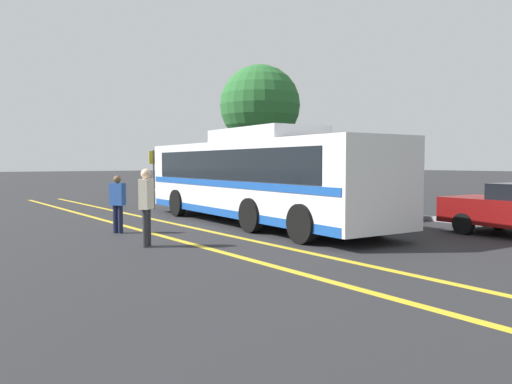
% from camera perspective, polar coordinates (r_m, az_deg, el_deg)
% --- Properties ---
extents(ground_plane, '(220.00, 220.00, 0.00)m').
position_cam_1_polar(ground_plane, '(16.25, 0.46, -3.74)').
color(ground_plane, '#262628').
extents(lane_strip_0, '(31.36, 0.20, 0.01)m').
position_cam_1_polar(lane_strip_0, '(15.31, -6.68, -4.19)').
color(lane_strip_0, gold).
rests_on(lane_strip_0, ground_plane).
extents(lane_strip_1, '(31.36, 0.20, 0.01)m').
position_cam_1_polar(lane_strip_1, '(14.63, -11.92, -4.59)').
color(lane_strip_1, gold).
rests_on(lane_strip_1, ground_plane).
extents(curb_strip, '(39.36, 0.36, 0.15)m').
position_cam_1_polar(curb_strip, '(20.20, 12.70, -2.22)').
color(curb_strip, '#99999E').
rests_on(curb_strip, ground_plane).
extents(transit_bus, '(11.80, 3.34, 3.10)m').
position_cam_1_polar(transit_bus, '(16.36, 0.04, 1.75)').
color(transit_bus, silver).
rests_on(transit_bus, ground_plane).
extents(parked_car_0, '(4.51, 2.22, 1.48)m').
position_cam_1_polar(parked_car_0, '(27.30, -5.79, 0.69)').
color(parked_car_0, '#9E9EA3').
rests_on(parked_car_0, ground_plane).
extents(parked_car_1, '(4.04, 2.03, 1.56)m').
position_cam_1_polar(parked_car_1, '(23.29, 1.10, 0.30)').
color(parked_car_1, olive).
rests_on(parked_car_1, ground_plane).
extents(parked_car_2, '(4.40, 2.00, 1.30)m').
position_cam_1_polar(parked_car_2, '(18.93, 10.82, -0.75)').
color(parked_car_2, black).
rests_on(parked_car_2, ground_plane).
extents(pedestrian_0, '(0.47, 0.42, 1.65)m').
position_cam_1_polar(pedestrian_0, '(14.72, -15.53, -0.95)').
color(pedestrian_0, '#191E38').
rests_on(pedestrian_0, ground_plane).
extents(pedestrian_1, '(0.45, 0.46, 1.87)m').
position_cam_1_polar(pedestrian_1, '(12.16, -12.42, -1.10)').
color(pedestrian_1, '#2D2D33').
rests_on(pedestrian_1, ground_plane).
extents(bus_stop_sign, '(0.07, 0.40, 2.57)m').
position_cam_1_polar(bus_stop_sign, '(22.15, -11.63, 2.28)').
color(bus_stop_sign, '#59595E').
rests_on(bus_stop_sign, ground_plane).
extents(tree_0, '(5.16, 5.16, 8.29)m').
position_cam_1_polar(tree_0, '(32.59, 0.46, 9.86)').
color(tree_0, '#513823').
rests_on(tree_0, ground_plane).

